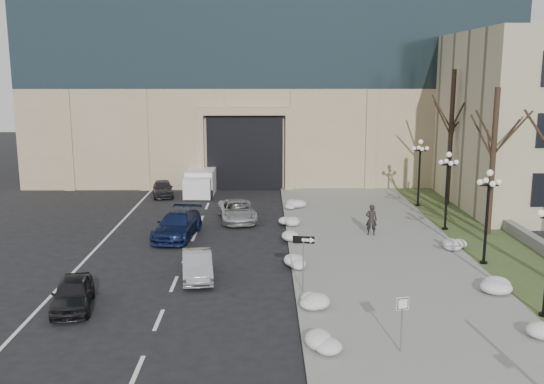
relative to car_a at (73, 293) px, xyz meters
The scene contains 27 objects.
sidewalk 15.23m from the car_a, 26.45° to the left, with size 9.00×40.00×0.12m, color gray.
curb 11.38m from the car_a, 36.60° to the left, with size 0.30×40.00×0.14m, color gray.
grass_strip 21.24m from the car_a, 18.61° to the left, with size 4.00×40.00×0.10m, color #384C26.
stone_wall 23.80m from the car_a, 21.64° to the left, with size 0.50×30.00×0.70m, color gray.
car_a is the anchor object (origin of this frame).
car_b 5.79m from the car_a, 37.40° to the left, with size 1.32×3.79×1.25m, color #A0A2A8.
car_c 10.91m from the car_a, 75.70° to the left, with size 2.04×5.01×1.45m, color navy.
car_d 15.63m from the car_a, 67.65° to the left, with size 2.16×4.67×1.30m, color #BDBDBD.
car_e 22.27m from the car_a, 90.17° to the left, with size 1.47×3.65×1.24m, color #2C2C31.
pedestrian 17.35m from the car_a, 37.36° to the left, with size 0.65×0.43×1.79m, color black.
box_truck 23.59m from the car_a, 83.29° to the left, with size 2.24×6.03×1.90m.
one_way_sign 9.68m from the car_a, ahead, with size 0.96×0.36×2.59m.
keep_sign 12.97m from the car_a, 19.08° to the right, with size 0.43×0.14×2.04m.
snow_clump_b 10.63m from the car_a, 23.40° to the right, with size 1.10×1.60×0.36m, color white.
snow_clump_c 9.77m from the car_a, ahead, with size 1.10×1.60×0.36m, color white.
snow_clump_d 10.38m from the car_a, 26.52° to the left, with size 1.10×1.60×0.36m, color white.
snow_clump_e 13.05m from the car_a, 43.73° to the left, with size 1.10×1.60×0.36m, color white.
snow_clump_f 15.80m from the car_a, 54.13° to the left, with size 1.10×1.60×0.36m, color white.
snow_clump_g 20.03m from the car_a, 60.63° to the left, with size 1.10×1.60×0.36m, color white.
snow_clump_i 17.78m from the car_a, ahead, with size 1.10×1.60×0.36m, color white.
snow_clump_j 19.56m from the car_a, 23.42° to the left, with size 1.10×1.60×0.36m, color white.
snow_clump_k 19.31m from the car_a, 23.12° to the left, with size 1.10×1.60×0.36m, color white.
lamppost_b 19.32m from the car_a, 15.98° to the left, with size 1.18×1.18×4.76m.
lamppost_c 22.00m from the car_a, 32.59° to the left, with size 1.18×1.18×4.76m.
lamppost_d 26.06m from the car_a, 44.77° to the left, with size 1.18×1.18×4.76m.
tree_mid 23.77m from the car_a, 27.59° to the left, with size 3.20×3.20×8.50m.
tree_far 28.43m from the car_a, 42.32° to the left, with size 3.20×3.20×9.50m.
Camera 1 is at (-2.43, -15.79, 9.33)m, focal length 40.00 mm.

